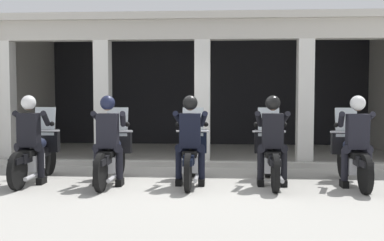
{
  "coord_description": "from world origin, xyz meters",
  "views": [
    {
      "loc": [
        0.59,
        -8.56,
        1.67
      ],
      "look_at": [
        0.0,
        0.14,
        1.12
      ],
      "focal_mm": 44.32,
      "sensor_mm": 36.0,
      "label": 1
    }
  ],
  "objects": [
    {
      "name": "ground_plane",
      "position": [
        0.0,
        3.0,
        0.0
      ],
      "size": [
        80.0,
        80.0,
        0.0
      ],
      "primitive_type": "plane",
      "color": "#A8A59E"
    },
    {
      "name": "station_building",
      "position": [
        0.1,
        4.51,
        2.15
      ],
      "size": [
        10.3,
        4.57,
        3.41
      ],
      "color": "black",
      "rests_on": "ground"
    },
    {
      "name": "kerb_strip",
      "position": [
        0.1,
        1.72,
        0.06
      ],
      "size": [
        9.8,
        0.24,
        0.12
      ],
      "primitive_type": "cube",
      "color": "#B7B5AD",
      "rests_on": "ground"
    },
    {
      "name": "motorcycle_far_left",
      "position": [
        -2.86,
        -0.09,
        0.5
      ],
      "size": [
        0.62,
        2.04,
        1.35
      ],
      "rotation": [
        0.0,
        0.0,
        -0.13
      ],
      "color": "black",
      "rests_on": "ground"
    },
    {
      "name": "police_officer_far_left",
      "position": [
        -2.87,
        -0.38,
        0.94
      ],
      "size": [
        0.63,
        0.61,
        1.58
      ],
      "rotation": [
        0.0,
        0.0,
        -0.13
      ],
      "color": "black",
      "rests_on": "ground"
    },
    {
      "name": "motorcycle_left",
      "position": [
        -1.43,
        -0.15,
        0.5
      ],
      "size": [
        0.62,
        2.04,
        1.35
      ],
      "rotation": [
        0.0,
        0.0,
        -0.08
      ],
      "color": "black",
      "rests_on": "ground"
    },
    {
      "name": "police_officer_left",
      "position": [
        -1.43,
        -0.43,
        0.94
      ],
      "size": [
        0.63,
        0.61,
        1.58
      ],
      "rotation": [
        0.0,
        0.0,
        -0.08
      ],
      "color": "black",
      "rests_on": "ground"
    },
    {
      "name": "motorcycle_center",
      "position": [
        0.0,
        -0.03,
        0.5
      ],
      "size": [
        0.62,
        2.04,
        1.35
      ],
      "rotation": [
        0.0,
        0.0,
        -0.14
      ],
      "color": "black",
      "rests_on": "ground"
    },
    {
      "name": "police_officer_center",
      "position": [
        0.0,
        -0.32,
        0.94
      ],
      "size": [
        0.63,
        0.61,
        1.58
      ],
      "rotation": [
        0.0,
        0.0,
        -0.14
      ],
      "color": "black",
      "rests_on": "ground"
    },
    {
      "name": "motorcycle_right",
      "position": [
        1.43,
        0.01,
        0.5
      ],
      "size": [
        0.62,
        2.04,
        1.35
      ],
      "rotation": [
        0.0,
        0.0,
        -0.12
      ],
      "color": "black",
      "rests_on": "ground"
    },
    {
      "name": "police_officer_right",
      "position": [
        1.43,
        -0.27,
        0.94
      ],
      "size": [
        0.63,
        0.61,
        1.58
      ],
      "rotation": [
        0.0,
        0.0,
        -0.12
      ],
      "color": "black",
      "rests_on": "ground"
    },
    {
      "name": "motorcycle_far_right",
      "position": [
        2.87,
        -0.02,
        0.5
      ],
      "size": [
        0.62,
        2.04,
        1.35
      ],
      "rotation": [
        0.0,
        0.0,
        -0.2
      ],
      "color": "black",
      "rests_on": "ground"
    },
    {
      "name": "police_officer_far_right",
      "position": [
        2.87,
        -0.3,
        0.94
      ],
      "size": [
        0.63,
        0.61,
        1.58
      ],
      "rotation": [
        0.0,
        0.0,
        -0.2
      ],
      "color": "black",
      "rests_on": "ground"
    }
  ]
}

